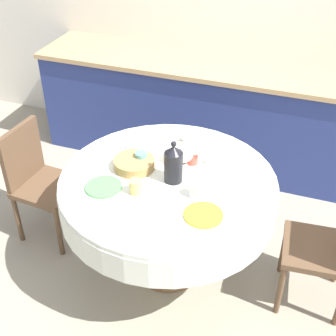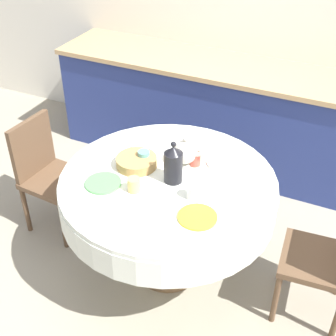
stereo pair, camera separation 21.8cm
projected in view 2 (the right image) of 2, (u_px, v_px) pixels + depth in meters
name	position (u px, v px, depth m)	size (l,w,h in m)	color
ground_plane	(168.00, 268.00, 3.23)	(12.00, 12.00, 0.00)	#9E937F
wall_back	(261.00, 9.00, 3.78)	(7.00, 0.05, 2.60)	silver
kitchen_counter	(239.00, 118.00, 4.02)	(3.24, 0.64, 0.92)	navy
dining_table	(168.00, 195.00, 2.86)	(1.32, 1.32, 0.77)	olive
chair_left	(331.00, 256.00, 2.67)	(0.43, 0.43, 0.86)	brown
chair_right	(47.00, 170.00, 3.36)	(0.43, 0.43, 0.86)	brown
plate_near_left	(103.00, 183.00, 2.74)	(0.21, 0.21, 0.01)	#5BA85B
cup_near_left	(134.00, 185.00, 2.67)	(0.07, 0.07, 0.09)	#DBB766
plate_near_right	(197.00, 217.00, 2.50)	(0.21, 0.21, 0.01)	yellow
cup_near_right	(193.00, 192.00, 2.62)	(0.07, 0.07, 0.09)	white
plate_far_left	(148.00, 145.00, 3.08)	(0.21, 0.21, 0.01)	white
cup_far_left	(144.00, 157.00, 2.90)	(0.07, 0.07, 0.09)	#5BA39E
plate_far_right	(224.00, 162.00, 2.92)	(0.21, 0.21, 0.01)	white
cup_far_right	(195.00, 159.00, 2.89)	(0.07, 0.07, 0.09)	#CC4C3D
coffee_carafe	(174.00, 164.00, 2.71)	(0.11, 0.11, 0.27)	black
teapot	(185.00, 152.00, 2.87)	(0.21, 0.15, 0.20)	silver
bread_basket	(137.00, 162.00, 2.89)	(0.25, 0.25, 0.06)	#AD844C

